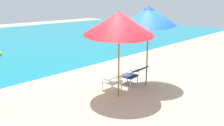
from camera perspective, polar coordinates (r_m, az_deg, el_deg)
ground_plane at (r=11.01m, az=-13.39°, el=-0.68°), size 40.00×40.00×0.00m
lounge_chair_left at (r=7.69m, az=0.94°, el=-3.78°), size 0.56×0.89×0.68m
lounge_chair_right at (r=8.31m, az=5.00°, el=-2.42°), size 0.62×0.93×0.68m
beach_umbrella_left at (r=6.89m, az=1.64°, el=9.32°), size 2.87×2.88×2.61m
beach_umbrella_right at (r=8.03m, az=8.58°, el=10.85°), size 2.17×2.14×2.70m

